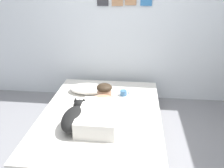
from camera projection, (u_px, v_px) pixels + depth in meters
The scene contains 8 objects.
ground_plane at pixel (112, 161), 2.60m from camera, with size 13.34×13.34×0.00m, color gray.
back_wall at pixel (124, 20), 3.58m from camera, with size 4.67×0.12×2.50m.
bed at pixel (101, 124), 2.97m from camera, with size 1.48×2.03×0.33m.
pillow at pixel (88, 89), 3.40m from camera, with size 0.52×0.32×0.11m, color white.
person_lying at pixel (100, 109), 2.76m from camera, with size 0.43×0.92×0.27m.
dog at pixel (75, 117), 2.61m from camera, with size 0.26×0.57×0.21m.
coffee_cup at pixel (123, 93), 3.31m from camera, with size 0.12×0.09×0.07m.
cell_phone at pixel (110, 107), 3.03m from camera, with size 0.07×0.14×0.01m, color black.
Camera 1 is at (0.22, -2.03, 1.82)m, focal length 38.11 mm.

